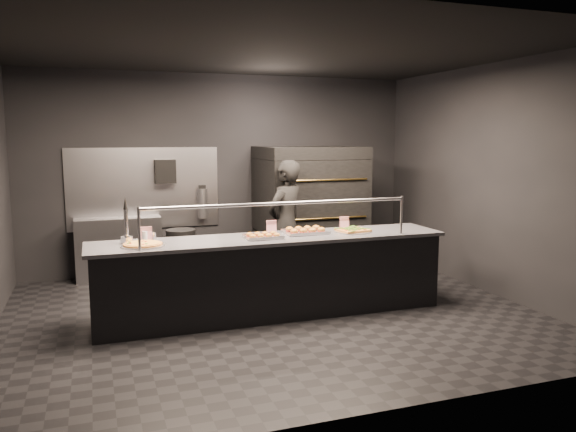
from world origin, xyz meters
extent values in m
plane|color=black|center=(0.00, 0.00, 0.00)|extent=(6.00, 6.00, 0.00)
plane|color=black|center=(0.00, 0.00, 3.00)|extent=(6.00, 6.00, 0.00)
cube|color=black|center=(0.00, 2.50, 1.50)|extent=(6.00, 0.04, 3.00)
cube|color=black|center=(0.00, -2.50, 1.50)|extent=(6.00, 0.04, 3.00)
cube|color=black|center=(3.00, 0.00, 1.50)|extent=(0.04, 5.00, 3.00)
cube|color=#99999E|center=(-1.20, 2.48, 1.30)|extent=(2.20, 0.02, 1.20)
cube|color=black|center=(0.00, 0.00, 0.44)|extent=(4.00, 0.70, 0.88)
cube|color=#3A3A3F|center=(0.00, 0.00, 0.90)|extent=(4.10, 0.78, 0.04)
cylinder|color=#99999E|center=(-1.50, -0.30, 1.15)|extent=(0.03, 0.03, 0.45)
cylinder|color=#99999E|center=(1.50, -0.30, 1.15)|extent=(0.03, 0.03, 0.45)
cylinder|color=#99999E|center=(0.00, -0.30, 1.34)|extent=(3.00, 0.04, 0.04)
cube|color=black|center=(1.20, 1.90, 0.30)|extent=(1.50, 1.15, 0.60)
cube|color=black|center=(1.20, 1.90, 0.90)|extent=(1.50, 1.20, 0.55)
cube|color=black|center=(1.20, 1.90, 1.45)|extent=(1.50, 1.20, 0.55)
cube|color=black|center=(1.20, 1.90, 1.82)|extent=(1.50, 1.20, 0.18)
cylinder|color=gold|center=(1.20, 1.28, 0.90)|extent=(1.30, 0.02, 0.02)
cylinder|color=gold|center=(1.20, 1.28, 1.45)|extent=(1.30, 0.02, 0.02)
cube|color=#99999E|center=(-1.60, 2.32, 0.45)|extent=(1.20, 0.35, 0.90)
cube|color=black|center=(-0.90, 2.39, 1.55)|extent=(0.30, 0.20, 0.35)
cylinder|color=#B2B2B7|center=(-0.35, 2.40, 1.05)|extent=(0.14, 0.14, 0.45)
cube|color=black|center=(-0.35, 2.40, 1.30)|extent=(0.10, 0.06, 0.06)
cylinder|color=silver|center=(-1.60, 0.14, 0.96)|extent=(0.13, 0.13, 0.07)
cylinder|color=silver|center=(-1.60, 0.14, 1.12)|extent=(0.05, 0.05, 0.33)
cylinder|color=silver|center=(-1.60, 0.07, 1.27)|extent=(0.02, 0.09, 0.02)
cone|color=black|center=(-1.60, 0.14, 1.35)|extent=(0.05, 0.05, 0.13)
cylinder|color=silver|center=(-1.45, -0.06, 0.93)|extent=(0.47, 0.47, 0.01)
cylinder|color=#D38C43|center=(-1.45, -0.06, 0.94)|extent=(0.40, 0.40, 0.02)
cylinder|color=gold|center=(-1.45, -0.06, 0.95)|extent=(0.35, 0.35, 0.01)
cube|color=silver|center=(-0.13, -0.05, 0.93)|extent=(0.43, 0.33, 0.02)
ellipsoid|color=#BC7428|center=(-0.27, -0.12, 0.96)|extent=(0.08, 0.08, 0.05)
ellipsoid|color=#BC7428|center=(-0.27, 0.02, 0.96)|extent=(0.08, 0.08, 0.05)
ellipsoid|color=#BC7428|center=(-0.17, -0.12, 0.96)|extent=(0.08, 0.08, 0.05)
ellipsoid|color=#BC7428|center=(-0.17, 0.02, 0.96)|extent=(0.08, 0.08, 0.05)
ellipsoid|color=#BC7428|center=(-0.08, -0.12, 0.96)|extent=(0.08, 0.08, 0.05)
ellipsoid|color=#BC7428|center=(-0.08, 0.02, 0.96)|extent=(0.08, 0.08, 0.05)
ellipsoid|color=#BC7428|center=(0.01, -0.12, 0.96)|extent=(0.08, 0.08, 0.05)
ellipsoid|color=#BC7428|center=(0.01, 0.02, 0.96)|extent=(0.08, 0.08, 0.05)
cube|color=silver|center=(0.44, 0.09, 0.93)|extent=(0.52, 0.39, 0.02)
ellipsoid|color=#BC7428|center=(0.27, 0.01, 0.97)|extent=(0.09, 0.09, 0.06)
ellipsoid|color=#BC7428|center=(0.27, 0.18, 0.97)|extent=(0.09, 0.09, 0.06)
ellipsoid|color=#BC7428|center=(0.38, 0.01, 0.97)|extent=(0.09, 0.09, 0.06)
ellipsoid|color=#BC7428|center=(0.38, 0.18, 0.97)|extent=(0.09, 0.09, 0.06)
ellipsoid|color=#BC7428|center=(0.50, 0.01, 0.97)|extent=(0.09, 0.09, 0.06)
ellipsoid|color=#BC7428|center=(0.50, 0.18, 0.97)|extent=(0.09, 0.09, 0.06)
ellipsoid|color=#BC7428|center=(0.61, 0.01, 0.97)|extent=(0.09, 0.09, 0.06)
ellipsoid|color=#BC7428|center=(0.61, 0.18, 0.97)|extent=(0.09, 0.09, 0.06)
cylinder|color=silver|center=(1.02, 0.00, 0.93)|extent=(0.44, 0.44, 0.01)
cube|color=#D38C43|center=(1.02, 0.00, 0.94)|extent=(0.39, 0.36, 0.02)
cube|color=gold|center=(1.02, 0.00, 0.95)|extent=(0.37, 0.34, 0.01)
cube|color=#427920|center=(1.02, 0.00, 0.96)|extent=(0.35, 0.32, 0.01)
cylinder|color=silver|center=(-1.40, 0.27, 0.97)|extent=(0.06, 0.06, 0.10)
cylinder|color=silver|center=(-1.30, 0.27, 0.96)|extent=(0.04, 0.04, 0.08)
cube|color=white|center=(-1.38, 0.28, 1.00)|extent=(0.12, 0.04, 0.15)
cube|color=white|center=(0.08, 0.28, 1.00)|extent=(0.12, 0.04, 0.15)
cube|color=white|center=(1.03, 0.28, 1.00)|extent=(0.12, 0.04, 0.15)
cylinder|color=black|center=(-0.74, 2.11, 0.36)|extent=(0.43, 0.43, 0.71)
imported|color=black|center=(0.56, 1.16, 0.87)|extent=(0.76, 0.70, 1.75)
camera|label=1|loc=(-1.92, -6.03, 2.06)|focal=35.00mm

